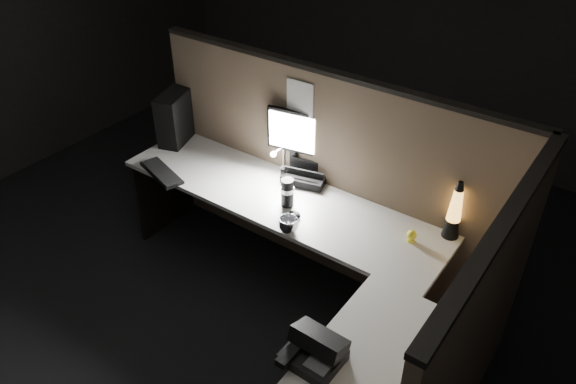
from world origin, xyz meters
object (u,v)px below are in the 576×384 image
Objects in this scene: lava_lamp at (454,214)px; desk_phone at (314,350)px; keyboard at (162,173)px; monitor at (293,136)px; pc_tower at (176,117)px.

desk_phone is (-0.16, -1.22, -0.10)m from lava_lamp.
keyboard is 1.86m from desk_phone.
monitor is 0.95m from keyboard.
pc_tower is at bearing -177.30° from lava_lamp.
pc_tower is 2.27m from desk_phone.
pc_tower is at bearing 176.50° from monitor.
keyboard is at bearing -77.42° from pc_tower.
keyboard is at bearing -153.69° from monitor.
monitor reaches higher than desk_phone.
lava_lamp is (1.16, -0.02, -0.13)m from monitor.
monitor reaches higher than pc_tower.
pc_tower is 0.94× the size of keyboard.
pc_tower reaches higher than keyboard.
monitor is 1.60m from desk_phone.
lava_lamp is (1.89, 0.53, 0.15)m from keyboard.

